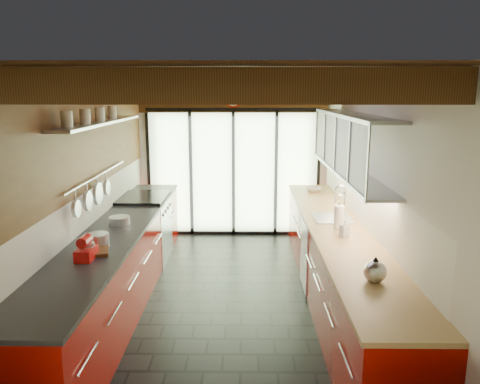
{
  "coord_description": "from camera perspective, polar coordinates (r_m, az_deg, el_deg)",
  "views": [
    {
      "loc": [
        0.21,
        -5.15,
        2.45
      ],
      "look_at": [
        0.14,
        0.4,
        1.25
      ],
      "focal_mm": 35.0,
      "sensor_mm": 36.0,
      "label": 1
    }
  ],
  "objects": [
    {
      "name": "ground",
      "position": [
        5.71,
        -1.5,
        -13.23
      ],
      "size": [
        5.5,
        5.5,
        0.0
      ],
      "primitive_type": "plane",
      "color": "black",
      "rests_on": "ground"
    },
    {
      "name": "room_shell",
      "position": [
        5.21,
        -1.6,
        3.41
      ],
      "size": [
        5.5,
        5.5,
        5.5
      ],
      "color": "silver",
      "rests_on": "ground"
    },
    {
      "name": "ceiling_beams",
      "position": [
        5.53,
        -1.49,
        12.32
      ],
      "size": [
        3.14,
        5.06,
        4.9
      ],
      "color": "#593316",
      "rests_on": "ground"
    },
    {
      "name": "glass_door",
      "position": [
        7.88,
        -0.82,
        6.44
      ],
      "size": [
        2.95,
        0.1,
        2.9
      ],
      "color": "#C6EAAD",
      "rests_on": "ground"
    },
    {
      "name": "left_counter",
      "position": [
        5.72,
        -14.56,
        -8.57
      ],
      "size": [
        0.68,
        5.0,
        0.92
      ],
      "color": "#920A04",
      "rests_on": "ground"
    },
    {
      "name": "range_stove",
      "position": [
        7.05,
        -11.52,
        -4.37
      ],
      "size": [
        0.66,
        0.9,
        0.97
      ],
      "color": "silver",
      "rests_on": "ground"
    },
    {
      "name": "right_counter",
      "position": [
        5.62,
        11.71,
        -8.78
      ],
      "size": [
        0.68,
        5.0,
        0.92
      ],
      "color": "#920A04",
      "rests_on": "ground"
    },
    {
      "name": "sink_assembly",
      "position": [
        5.85,
        11.33,
        -2.81
      ],
      "size": [
        0.45,
        0.52,
        0.43
      ],
      "color": "silver",
      "rests_on": "right_counter"
    },
    {
      "name": "upper_cabinets_right",
      "position": [
        5.62,
        13.33,
        5.74
      ],
      "size": [
        0.34,
        3.0,
        3.0
      ],
      "color": "silver",
      "rests_on": "ground"
    },
    {
      "name": "left_wall_fixtures",
      "position": [
        5.58,
        -16.85,
        5.83
      ],
      "size": [
        0.28,
        2.6,
        0.96
      ],
      "color": "silver",
      "rests_on": "ground"
    },
    {
      "name": "stand_mixer",
      "position": [
        4.59,
        -18.24,
        -6.68
      ],
      "size": [
        0.15,
        0.26,
        0.23
      ],
      "color": "red",
      "rests_on": "left_counter"
    },
    {
      "name": "pot_large",
      "position": [
        4.92,
        -16.92,
        -5.64
      ],
      "size": [
        0.27,
        0.27,
        0.14
      ],
      "primitive_type": "cylinder",
      "rotation": [
        0.0,
        0.0,
        -0.31
      ],
      "color": "silver",
      "rests_on": "left_counter"
    },
    {
      "name": "pot_small",
      "position": [
        5.66,
        -14.48,
        -3.38
      ],
      "size": [
        0.26,
        0.26,
        0.09
      ],
      "primitive_type": "cylinder",
      "rotation": [
        0.0,
        0.0,
        -0.06
      ],
      "color": "silver",
      "rests_on": "left_counter"
    },
    {
      "name": "cutting_board",
      "position": [
        4.8,
        -17.41,
        -6.76
      ],
      "size": [
        0.38,
        0.45,
        0.03
      ],
      "primitive_type": "cube",
      "rotation": [
        0.0,
        0.0,
        0.28
      ],
      "color": "brown",
      "rests_on": "left_counter"
    },
    {
      "name": "kettle",
      "position": [
        4.03,
        16.15,
        -9.14
      ],
      "size": [
        0.25,
        0.26,
        0.22
      ],
      "color": "silver",
      "rests_on": "right_counter"
    },
    {
      "name": "paper_towel",
      "position": [
        5.42,
        11.98,
        -3.01
      ],
      "size": [
        0.14,
        0.14,
        0.31
      ],
      "color": "white",
      "rests_on": "right_counter"
    },
    {
      "name": "soap_bottle",
      "position": [
        5.14,
        12.62,
        -4.34
      ],
      "size": [
        0.11,
        0.11,
        0.18
      ],
      "primitive_type": "imported",
      "rotation": [
        0.0,
        0.0,
        0.43
      ],
      "color": "silver",
      "rests_on": "right_counter"
    },
    {
      "name": "bowl",
      "position": [
        7.36,
        8.97,
        0.29
      ],
      "size": [
        0.28,
        0.28,
        0.06
      ],
      "primitive_type": "imported",
      "rotation": [
        0.0,
        0.0,
        -0.2
      ],
      "color": "silver",
      "rests_on": "right_counter"
    }
  ]
}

